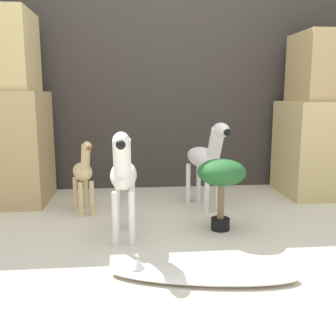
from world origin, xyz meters
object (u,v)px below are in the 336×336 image
Objects in this scene: potted_palm_front at (221,176)px; surfboard at (201,274)px; zebra_right at (206,156)px; zebra_left at (123,173)px; giraffe_figurine at (83,173)px.

surfboard is (-0.25, -0.67, -0.33)m from potted_palm_front.
potted_palm_front is 0.78m from surfboard.
potted_palm_front is at bearing -89.81° from zebra_right.
zebra_left is 0.72× the size of surfboard.
giraffe_figurine is 1.33m from surfboard.
zebra_right is 1.22× the size of giraffe_figurine.
zebra_right is 1.44× the size of potted_palm_front.
zebra_right is at bearing 2.49° from giraffe_figurine.
giraffe_figurine is at bearing 153.90° from potted_palm_front.
potted_palm_front is (0.00, -0.49, -0.05)m from zebra_right.
zebra_right is at bearing 90.19° from potted_palm_front.
zebra_right is 1.00× the size of zebra_left.
zebra_right is 0.49m from potted_palm_front.
surfboard is at bearing -56.24° from zebra_left.
zebra_right reaches higher than giraffe_figurine.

